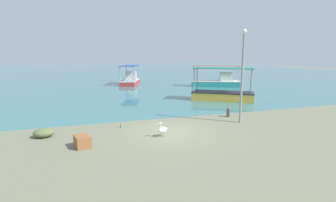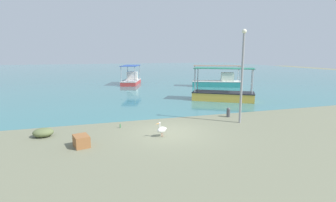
{
  "view_description": "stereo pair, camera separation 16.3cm",
  "coord_description": "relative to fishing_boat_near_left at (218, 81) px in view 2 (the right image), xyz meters",
  "views": [
    {
      "loc": [
        -4.33,
        -13.08,
        4.29
      ],
      "look_at": [
        1.25,
        4.26,
        0.91
      ],
      "focal_mm": 28.0,
      "sensor_mm": 36.0,
      "label": 1
    },
    {
      "loc": [
        -4.17,
        -13.13,
        4.29
      ],
      "look_at": [
        1.25,
        4.26,
        0.91
      ],
      "focal_mm": 28.0,
      "sensor_mm": 36.0,
      "label": 2
    }
  ],
  "objects": [
    {
      "name": "glass_bottle",
      "position": [
        -14.36,
        -15.15,
        -0.57
      ],
      "size": [
        0.07,
        0.07,
        0.27
      ],
      "color": "#3F7F4C",
      "rests_on": "ground"
    },
    {
      "name": "fishing_boat_near_right",
      "position": [
        -10.22,
        5.8,
        -0.06
      ],
      "size": [
        3.54,
        5.22,
        2.58
      ],
      "color": "#BB3938",
      "rests_on": "harbor_water"
    },
    {
      "name": "lamp_post",
      "position": [
        -7.12,
        -16.2,
        2.51
      ],
      "size": [
        0.28,
        0.28,
        5.65
      ],
      "color": "gray",
      "rests_on": "ground"
    },
    {
      "name": "pelican",
      "position": [
        -12.51,
        -17.4,
        -0.3
      ],
      "size": [
        0.75,
        0.51,
        0.8
      ],
      "color": "#E0997A",
      "rests_on": "ground"
    },
    {
      "name": "net_pile",
      "position": [
        -18.37,
        -15.61,
        -0.44
      ],
      "size": [
        1.01,
        0.86,
        0.46
      ],
      "primitive_type": "ellipsoid",
      "color": "#5F6B41",
      "rests_on": "ground"
    },
    {
      "name": "fishing_boat_near_left",
      "position": [
        0.0,
        0.0,
        0.0
      ],
      "size": [
        6.3,
        4.06,
        2.68
      ],
      "color": "teal",
      "rests_on": "harbor_water"
    },
    {
      "name": "fishing_boat_outer",
      "position": [
        -4.32,
        -9.02,
        -0.1
      ],
      "size": [
        5.66,
        4.56,
        2.94
      ],
      "color": "gold",
      "rests_on": "harbor_water"
    },
    {
      "name": "mooring_bollard",
      "position": [
        -7.05,
        -14.68,
        -0.33
      ],
      "size": [
        0.25,
        0.25,
        0.64
      ],
      "color": "#47474C",
      "rests_on": "ground"
    },
    {
      "name": "ground",
      "position": [
        -11.9,
        -16.81,
        -0.67
      ],
      "size": [
        120.0,
        120.0,
        0.0
      ],
      "primitive_type": "plane",
      "color": "#72745A"
    },
    {
      "name": "cargo_crate",
      "position": [
        -16.46,
        -17.72,
        -0.41
      ],
      "size": [
        0.82,
        0.97,
        0.53
      ],
      "primitive_type": "cube",
      "rotation": [
        0.0,
        0.0,
        4.95
      ],
      "color": "#955F35",
      "rests_on": "ground"
    },
    {
      "name": "harbor_water",
      "position": [
        -11.9,
        31.19,
        -0.67
      ],
      "size": [
        110.0,
        90.0,
        0.0
      ],
      "primitive_type": "cube",
      "color": "#3B777B",
      "rests_on": "ground"
    }
  ]
}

